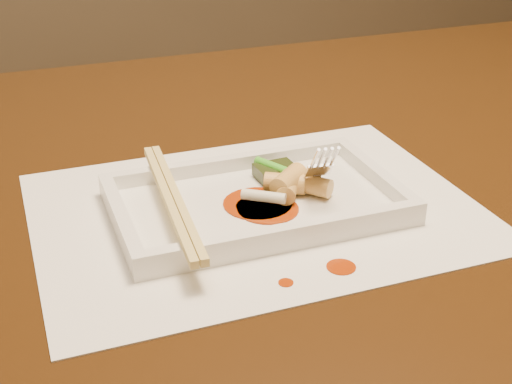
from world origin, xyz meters
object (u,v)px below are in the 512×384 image
object	(u,v)px
table	(308,251)
chopstick_a	(168,199)
plate_base	(256,206)
fork	(320,110)
placemat	(256,210)

from	to	relation	value
table	chopstick_a	distance (m)	0.22
plate_base	fork	world-z (taller)	fork
table	fork	size ratio (longest dim) A/B	10.00
table	placemat	size ratio (longest dim) A/B	3.50
plate_base	fork	xyz separation A→B (m)	(0.07, 0.02, 0.08)
table	fork	bearing A→B (deg)	-107.99
plate_base	fork	distance (m)	0.11
placemat	fork	bearing A→B (deg)	14.42
table	chopstick_a	world-z (taller)	chopstick_a
table	chopstick_a	bearing A→B (deg)	-158.47
placemat	chopstick_a	size ratio (longest dim) A/B	1.82
table	fork	world-z (taller)	fork
table	placemat	xyz separation A→B (m)	(-0.09, -0.07, 0.10)
chopstick_a	placemat	bearing A→B (deg)	0.00
placemat	plate_base	xyz separation A→B (m)	(0.00, 0.00, 0.00)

